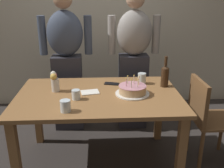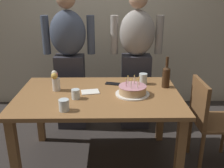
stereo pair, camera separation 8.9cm
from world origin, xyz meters
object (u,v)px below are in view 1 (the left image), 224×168
object	(u,v)px
wine_bottle	(165,75)
dining_chair	(206,115)
person_woman_cardigan	(134,59)
water_glass_near	(76,95)
flower_vase	(55,81)
birthday_cake	(132,90)
cell_phone	(112,84)
person_man_bearded	(66,60)
water_glass_far	(65,106)
water_glass_side	(142,78)
napkin_stack	(90,92)

from	to	relation	value
wine_bottle	dining_chair	size ratio (longest dim) A/B	0.35
person_woman_cardigan	water_glass_near	bearing A→B (deg)	54.38
flower_vase	person_woman_cardigan	xyz separation A→B (m)	(0.83, 0.66, 0.03)
birthday_cake	person_woman_cardigan	size ratio (longest dim) A/B	0.19
cell_phone	person_woman_cardigan	world-z (taller)	person_woman_cardigan
person_man_bearded	dining_chair	xyz separation A→B (m)	(1.40, -0.79, -0.36)
water_glass_near	dining_chair	bearing A→B (deg)	3.26
water_glass_far	dining_chair	world-z (taller)	dining_chair
water_glass_side	napkin_stack	xyz separation A→B (m)	(-0.52, -0.22, -0.05)
water_glass_far	flower_vase	world-z (taller)	flower_vase
napkin_stack	person_woman_cardigan	xyz separation A→B (m)	(0.50, 0.71, 0.13)
wine_bottle	dining_chair	bearing A→B (deg)	-29.06
cell_phone	person_woman_cardigan	distance (m)	0.58
birthday_cake	napkin_stack	size ratio (longest dim) A/B	1.90
water_glass_near	birthday_cake	bearing A→B (deg)	9.91
birthday_cake	person_woman_cardigan	world-z (taller)	person_woman_cardigan
flower_vase	cell_phone	bearing A→B (deg)	17.16
birthday_cake	dining_chair	xyz separation A→B (m)	(0.72, -0.02, -0.26)
birthday_cake	dining_chair	size ratio (longest dim) A/B	0.36
water_glass_side	dining_chair	xyz separation A→B (m)	(0.59, -0.30, -0.28)
birthday_cake	water_glass_side	distance (m)	0.31
cell_phone	person_woman_cardigan	size ratio (longest dim) A/B	0.09
birthday_cake	person_man_bearded	distance (m)	1.04
water_glass_side	wine_bottle	world-z (taller)	wine_bottle
water_glass_side	napkin_stack	bearing A→B (deg)	-157.12
water_glass_near	water_glass_side	bearing A→B (deg)	30.08
person_man_bearded	person_woman_cardigan	distance (m)	0.79
wine_bottle	water_glass_side	bearing A→B (deg)	156.31
napkin_stack	flower_vase	distance (m)	0.35
water_glass_far	napkin_stack	xyz separation A→B (m)	(0.18, 0.39, -0.04)
wine_bottle	dining_chair	distance (m)	0.55
water_glass_near	dining_chair	distance (m)	1.26
wine_bottle	flower_vase	size ratio (longest dim) A/B	1.58
cell_phone	dining_chair	bearing A→B (deg)	-3.12
person_man_bearded	dining_chair	bearing A→B (deg)	150.40
water_glass_side	flower_vase	bearing A→B (deg)	-168.98
wine_bottle	cell_phone	size ratio (longest dim) A/B	2.13
flower_vase	dining_chair	size ratio (longest dim) A/B	0.22
person_man_bearded	wine_bottle	bearing A→B (deg)	150.21
napkin_stack	person_woman_cardigan	size ratio (longest dim) A/B	0.10
wine_bottle	napkin_stack	xyz separation A→B (m)	(-0.73, -0.13, -0.11)
birthday_cake	water_glass_side	bearing A→B (deg)	64.86
wine_bottle	cell_phone	distance (m)	0.54
water_glass_side	person_woman_cardigan	world-z (taller)	person_woman_cardigan
cell_phone	napkin_stack	xyz separation A→B (m)	(-0.21, -0.22, 0.00)
birthday_cake	wine_bottle	size ratio (longest dim) A/B	1.02
water_glass_near	cell_phone	world-z (taller)	water_glass_near
water_glass_far	water_glass_side	distance (m)	0.93
birthday_cake	water_glass_far	xyz separation A→B (m)	(-0.57, -0.33, 0.01)
water_glass_far	water_glass_near	bearing A→B (deg)	75.15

